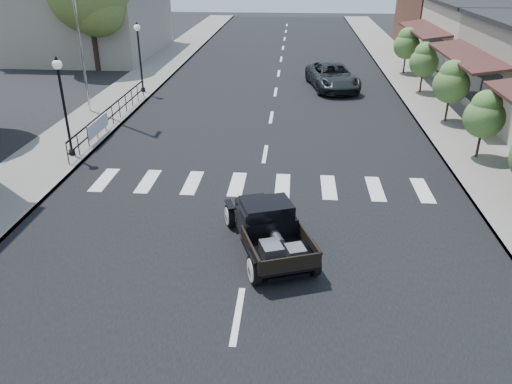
{
  "coord_description": "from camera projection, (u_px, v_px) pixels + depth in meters",
  "views": [
    {
      "loc": [
        1.1,
        -11.83,
        7.38
      ],
      "look_at": [
        0.07,
        1.39,
        1.0
      ],
      "focal_mm": 35.0,
      "sensor_mm": 36.0,
      "label": 1
    }
  ],
  "objects": [
    {
      "name": "ground",
      "position": [
        250.0,
        246.0,
        13.91
      ],
      "size": [
        120.0,
        120.0,
        0.0
      ],
      "primitive_type": "plane",
      "color": "black",
      "rests_on": "ground"
    },
    {
      "name": "second_car",
      "position": [
        332.0,
        77.0,
        29.63
      ],
      "size": [
        3.33,
        5.62,
        1.47
      ],
      "primitive_type": "imported",
      "rotation": [
        0.0,
        0.0,
        0.18
      ],
      "color": "black",
      "rests_on": "ground"
    },
    {
      "name": "far_building_right",
      "position": [
        477.0,
        6.0,
        40.05
      ],
      "size": [
        11.0,
        10.0,
        7.0
      ],
      "primitive_type": "cube",
      "color": "brown",
      "rests_on": "ground"
    },
    {
      "name": "small_tree_c",
      "position": [
        450.0,
        92.0,
        23.13
      ],
      "size": [
        1.66,
        1.66,
        2.76
      ],
      "primitive_type": null,
      "color": "#476F33",
      "rests_on": "sidewalk_right"
    },
    {
      "name": "sidewalk_right",
      "position": [
        432.0,
        103.0,
        26.75
      ],
      "size": [
        3.0,
        80.0,
        0.15
      ],
      "primitive_type": "cube",
      "color": "gray",
      "rests_on": "ground"
    },
    {
      "name": "road_markings",
      "position": [
        269.0,
        131.0,
        22.89
      ],
      "size": [
        12.0,
        60.0,
        0.06
      ],
      "primitive_type": null,
      "color": "silver",
      "rests_on": "ground"
    },
    {
      "name": "banner",
      "position": [
        99.0,
        131.0,
        21.41
      ],
      "size": [
        0.04,
        2.2,
        0.6
      ],
      "primitive_type": null,
      "color": "silver",
      "rests_on": "sidewalk_left"
    },
    {
      "name": "railing",
      "position": [
        112.0,
        113.0,
        23.12
      ],
      "size": [
        0.08,
        10.0,
        1.0
      ],
      "primitive_type": null,
      "color": "black",
      "rests_on": "sidewalk_left"
    },
    {
      "name": "sidewalk_left",
      "position": [
        123.0,
        97.0,
        27.95
      ],
      "size": [
        3.0,
        80.0,
        0.15
      ],
      "primitive_type": "cube",
      "color": "gray",
      "rests_on": "ground"
    },
    {
      "name": "small_tree_e",
      "position": [
        406.0,
        51.0,
        32.63
      ],
      "size": [
        1.68,
        1.68,
        2.81
      ],
      "primitive_type": null,
      "color": "#476F33",
      "rests_on": "sidewalk_right"
    },
    {
      "name": "lamp_post_b",
      "position": [
        64.0,
        108.0,
        18.93
      ],
      "size": [
        0.36,
        0.36,
        3.84
      ],
      "primitive_type": null,
      "color": "black",
      "rests_on": "sidewalk_left"
    },
    {
      "name": "low_building_left",
      "position": [
        91.0,
        22.0,
        39.03
      ],
      "size": [
        10.0,
        12.0,
        5.0
      ],
      "primitive_type": "cube",
      "color": "gray",
      "rests_on": "ground"
    },
    {
      "name": "road",
      "position": [
        274.0,
        101.0,
        27.38
      ],
      "size": [
        14.0,
        80.0,
        0.02
      ],
      "primitive_type": "cube",
      "color": "black",
      "rests_on": "ground"
    },
    {
      "name": "lamp_post_c",
      "position": [
        140.0,
        58.0,
        27.92
      ],
      "size": [
        0.36,
        0.36,
        3.84
      ],
      "primitive_type": null,
      "color": "black",
      "rests_on": "sidewalk_left"
    },
    {
      "name": "big_tree_far",
      "position": [
        91.0,
        11.0,
        32.86
      ],
      "size": [
        5.3,
        5.3,
        7.79
      ],
      "primitive_type": null,
      "color": "#52662B",
      "rests_on": "ground"
    },
    {
      "name": "small_tree_d",
      "position": [
        423.0,
        68.0,
        28.12
      ],
      "size": [
        1.61,
        1.61,
        2.68
      ],
      "primitive_type": null,
      "color": "#476F33",
      "rests_on": "sidewalk_right"
    },
    {
      "name": "hotrod_pickup",
      "position": [
        269.0,
        227.0,
        13.44
      ],
      "size": [
        3.1,
        4.41,
        1.39
      ],
      "primitive_type": null,
      "rotation": [
        0.0,
        0.0,
        0.34
      ],
      "color": "black",
      "rests_on": "ground"
    },
    {
      "name": "small_tree_b",
      "position": [
        482.0,
        126.0,
        19.0
      ],
      "size": [
        1.53,
        1.53,
        2.55
      ],
      "primitive_type": null,
      "color": "#476F33",
      "rests_on": "sidewalk_right"
    }
  ]
}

